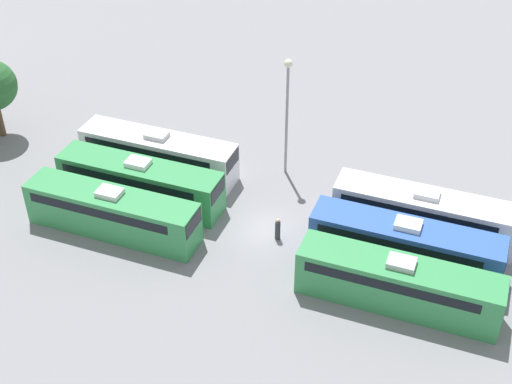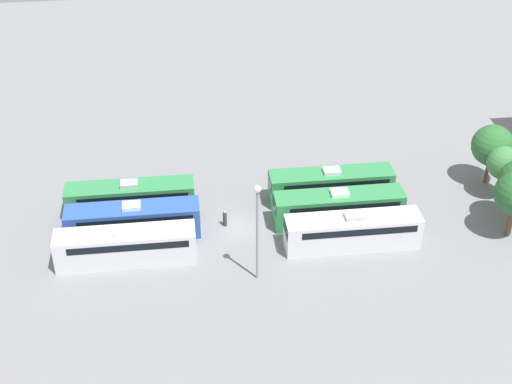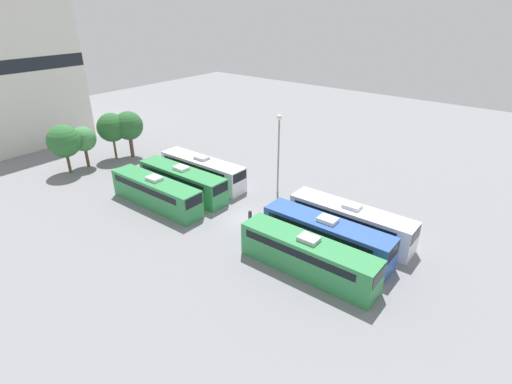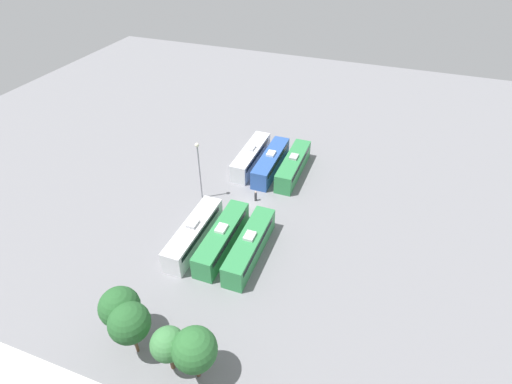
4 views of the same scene
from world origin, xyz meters
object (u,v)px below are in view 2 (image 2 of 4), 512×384
Objects in this scene: bus_0 at (131,198)px; tree_1 at (504,163)px; bus_3 at (331,184)px; worker_person at (225,219)px; bus_2 at (126,245)px; tree_0 at (492,146)px; bus_1 at (133,220)px; light_pole at (257,219)px; bus_4 at (339,207)px; bus_5 at (353,230)px.

bus_0 is 2.18× the size of tree_1.
bus_3 reaches higher than worker_person.
bus_0 is at bearing -110.35° from worker_person.
bus_3 is at bearing 110.48° from bus_2.
tree_0 is at bearing 91.68° from bus_0.
light_pole is (7.12, 10.21, 4.43)m from bus_1.
tree_0 reaches higher than bus_0.
bus_1 reaches higher than worker_person.
light_pole is (6.99, -8.35, 4.43)m from bus_4.
tree_0 is at bearing 98.95° from worker_person.
bus_5 is 16.87m from tree_1.
bus_0 is at bearing -175.03° from bus_1.
bus_5 is at bearing 78.69° from bus_1.
tree_1 is at bearing 93.31° from bus_1.
bus_5 is at bearing 68.57° from worker_person.
worker_person is 26.96m from tree_0.
bus_5 is 2.18× the size of tree_1.
bus_1 is at bearing -101.31° from bus_5.
bus_5 is 10.40m from light_pole.
bus_3 is 3.71m from bus_4.
tree_0 is at bearing 118.44° from bus_5.
tree_1 is at bearing 110.31° from bus_5.
bus_5 is 11.70m from worker_person.
worker_person is (-0.46, 8.15, -0.89)m from bus_1.
bus_4 is at bearing -172.90° from bus_5.
worker_person is (-0.60, -10.40, -0.89)m from bus_4.
bus_1 is 19.39m from bus_5.
light_pole is (3.32, -8.80, 4.43)m from bus_5.
bus_3 is 1.00× the size of bus_4.
bus_5 is (3.66, 0.46, 0.00)m from bus_4.
bus_1 is (3.60, 0.31, 0.00)m from bus_0.
bus_4 is 11.75m from light_pole.
worker_person is at bearing -93.28° from bus_4.
light_pole is at bearing 71.71° from bus_2.
bus_3 is 10.95m from worker_person.
light_pole is at bearing -50.06° from bus_4.
bus_4 is (-3.44, 19.08, 0.00)m from bus_2.
tree_1 reaches higher than bus_0.
bus_1 is 1.89× the size of tree_0.
bus_5 is at bearing 7.10° from bus_4.
bus_1 is 2.18× the size of tree_1.
bus_4 is 1.89× the size of tree_0.
bus_0 is 1.00× the size of bus_1.
bus_3 is at bearing -176.92° from bus_5.
bus_5 is (3.80, 19.01, 0.00)m from bus_1.
bus_5 is at bearing 69.04° from bus_0.
bus_5 is 1.29× the size of light_pole.
bus_2 is at bearing -81.00° from tree_1.
bus_4 is at bearing -73.45° from tree_0.
bus_5 is at bearing -69.69° from tree_1.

